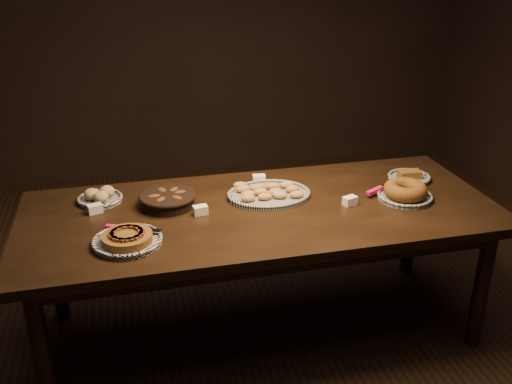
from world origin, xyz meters
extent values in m
plane|color=black|center=(0.00, 0.00, 0.00)|extent=(5.00, 5.00, 0.00)
cube|color=black|center=(0.00, 0.00, 0.72)|extent=(2.40, 1.00, 0.05)
cylinder|color=black|center=(-1.08, -0.38, 0.35)|extent=(0.08, 0.08, 0.70)
cylinder|color=black|center=(1.08, -0.38, 0.35)|extent=(0.08, 0.08, 0.70)
cylinder|color=black|center=(-1.08, 0.38, 0.35)|extent=(0.08, 0.08, 0.70)
cylinder|color=black|center=(1.08, 0.38, 0.35)|extent=(0.08, 0.08, 0.70)
torus|color=white|center=(-0.67, -0.22, 0.77)|extent=(0.31, 0.31, 0.02)
cylinder|color=#43270D|center=(-0.67, -0.22, 0.78)|extent=(0.23, 0.23, 0.04)
cube|color=#5A200F|center=(-0.61, -0.22, 0.80)|extent=(0.02, 0.08, 0.01)
cube|color=#5A200F|center=(-0.62, -0.18, 0.80)|extent=(0.06, 0.08, 0.01)
cube|color=#5A200F|center=(-0.65, -0.16, 0.80)|extent=(0.08, 0.05, 0.01)
cube|color=#5A200F|center=(-0.68, -0.16, 0.80)|extent=(0.08, 0.03, 0.01)
cube|color=#5A200F|center=(-0.71, -0.17, 0.80)|extent=(0.07, 0.07, 0.01)
cube|color=#5A200F|center=(-0.73, -0.20, 0.80)|extent=(0.04, 0.08, 0.01)
cube|color=#5A200F|center=(-0.73, -0.23, 0.80)|extent=(0.04, 0.08, 0.01)
cube|color=#5A200F|center=(-0.71, -0.26, 0.80)|extent=(0.07, 0.07, 0.01)
cube|color=#5A200F|center=(-0.68, -0.28, 0.80)|extent=(0.08, 0.03, 0.01)
cube|color=#5A200F|center=(-0.65, -0.27, 0.80)|extent=(0.08, 0.05, 0.01)
cube|color=#5A200F|center=(-0.62, -0.25, 0.80)|extent=(0.06, 0.08, 0.01)
cube|color=#FA0C56|center=(-0.71, -0.10, 0.78)|extent=(0.12, 0.07, 0.02)
cube|color=silver|center=(-0.59, -0.15, 0.78)|extent=(0.15, 0.09, 0.00)
torus|color=black|center=(0.07, 0.13, 0.77)|extent=(0.36, 0.36, 0.02)
ellipsoid|color=#9F622E|center=(-0.05, 0.07, 0.78)|extent=(0.08, 0.06, 0.04)
ellipsoid|color=#9F622E|center=(0.04, 0.07, 0.78)|extent=(0.08, 0.05, 0.04)
ellipsoid|color=#9F622E|center=(0.12, 0.07, 0.78)|extent=(0.09, 0.07, 0.04)
ellipsoid|color=#9F622E|center=(0.20, 0.05, 0.78)|extent=(0.08, 0.06, 0.04)
ellipsoid|color=#9F622E|center=(-0.04, 0.12, 0.78)|extent=(0.08, 0.06, 0.04)
ellipsoid|color=#9F622E|center=(0.03, 0.13, 0.78)|extent=(0.08, 0.05, 0.04)
ellipsoid|color=#9F622E|center=(0.10, 0.12, 0.78)|extent=(0.08, 0.06, 0.04)
ellipsoid|color=#9F622E|center=(0.20, 0.13, 0.78)|extent=(0.08, 0.06, 0.04)
ellipsoid|color=#9F622E|center=(-0.05, 0.19, 0.78)|extent=(0.08, 0.05, 0.04)
ellipsoid|color=#9F622E|center=(0.02, 0.19, 0.78)|extent=(0.08, 0.06, 0.04)
ellipsoid|color=#9F622E|center=(0.11, 0.20, 0.78)|extent=(0.08, 0.06, 0.04)
ellipsoid|color=#9F622E|center=(0.19, 0.19, 0.78)|extent=(0.08, 0.05, 0.04)
ellipsoid|color=#9F622E|center=(-0.06, 0.25, 0.78)|extent=(0.09, 0.07, 0.04)
torus|color=black|center=(0.76, -0.07, 0.77)|extent=(0.29, 0.29, 0.02)
torus|color=brown|center=(0.76, -0.07, 0.80)|extent=(0.24, 0.24, 0.08)
cube|color=#FA0C56|center=(0.62, 0.01, 0.78)|extent=(0.12, 0.08, 0.02)
cube|color=silver|center=(0.74, 0.07, 0.78)|extent=(0.15, 0.10, 0.00)
cylinder|color=black|center=(-0.46, 0.14, 0.78)|extent=(0.35, 0.35, 0.07)
torus|color=black|center=(-0.46, 0.14, 0.81)|extent=(0.29, 0.29, 0.02)
ellipsoid|color=#36160A|center=(-0.39, 0.15, 0.80)|extent=(0.09, 0.06, 0.04)
ellipsoid|color=#36160A|center=(-0.42, 0.19, 0.80)|extent=(0.09, 0.10, 0.04)
ellipsoid|color=#36160A|center=(-0.48, 0.20, 0.80)|extent=(0.07, 0.10, 0.04)
ellipsoid|color=#36160A|center=(-0.52, 0.13, 0.80)|extent=(0.09, 0.06, 0.04)
ellipsoid|color=#36160A|center=(-0.49, 0.08, 0.80)|extent=(0.09, 0.10, 0.04)
ellipsoid|color=#36160A|center=(-0.41, 0.09, 0.80)|extent=(0.09, 0.10, 0.04)
torus|color=white|center=(-0.79, 0.28, 0.77)|extent=(0.23, 0.23, 0.02)
ellipsoid|color=#AA8A4E|center=(-0.83, 0.28, 0.79)|extent=(0.08, 0.08, 0.06)
ellipsoid|color=#AA8A4E|center=(-0.76, 0.30, 0.79)|extent=(0.08, 0.08, 0.06)
ellipsoid|color=#AA8A4E|center=(-0.79, 0.23, 0.79)|extent=(0.08, 0.08, 0.06)
torus|color=black|center=(0.90, 0.16, 0.77)|extent=(0.24, 0.24, 0.02)
cube|color=#43270D|center=(0.90, 0.16, 0.78)|extent=(0.13, 0.08, 0.04)
cube|color=white|center=(-0.31, 0.00, 0.77)|extent=(0.08, 0.06, 0.04)
cube|color=white|center=(0.07, 0.33, 0.77)|extent=(0.08, 0.05, 0.04)
cube|color=white|center=(0.45, -0.07, 0.77)|extent=(0.08, 0.07, 0.04)
cube|color=white|center=(-0.82, 0.14, 0.77)|extent=(0.08, 0.06, 0.04)
cube|color=white|center=(0.79, 0.06, 0.77)|extent=(0.08, 0.07, 0.04)
camera|label=1|loc=(-0.64, -2.53, 2.00)|focal=40.00mm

